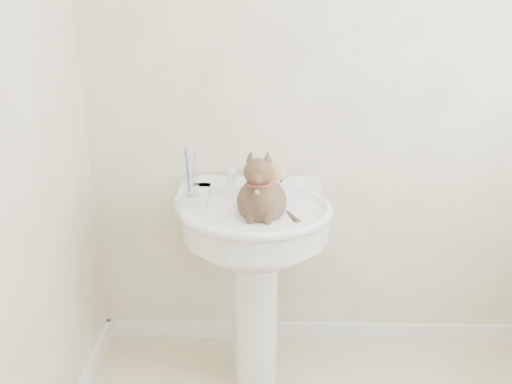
{
  "coord_description": "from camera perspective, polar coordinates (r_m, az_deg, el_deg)",
  "views": [
    {
      "loc": [
        -0.32,
        -1.23,
        1.66
      ],
      "look_at": [
        -0.37,
        0.77,
        0.89
      ],
      "focal_mm": 40.0,
      "sensor_mm": 36.0,
      "label": 1
    }
  ],
  "objects": [
    {
      "name": "pedestal_sink",
      "position": [
        2.27,
        -0.07,
        -4.9
      ],
      "size": [
        0.61,
        0.6,
        0.84
      ],
      "color": "white",
      "rests_on": "floor"
    },
    {
      "name": "wall_back",
      "position": [
        2.39,
        9.3,
        11.0
      ],
      "size": [
        2.2,
        0.0,
        2.5
      ],
      "primitive_type": null,
      "color": "#EEEAC0",
      "rests_on": "ground"
    },
    {
      "name": "faucet",
      "position": [
        2.32,
        0.08,
        1.68
      ],
      "size": [
        0.28,
        0.12,
        0.14
      ],
      "color": "silver",
      "rests_on": "pedestal_sink"
    },
    {
      "name": "toothbrush_cup",
      "position": [
        2.22,
        -6.5,
        0.77
      ],
      "size": [
        0.07,
        0.07,
        0.18
      ],
      "rotation": [
        0.0,
        0.0,
        -0.17
      ],
      "color": "silver",
      "rests_on": "pedestal_sink"
    },
    {
      "name": "cat",
      "position": [
        2.11,
        0.55,
        -0.52
      ],
      "size": [
        0.21,
        0.26,
        0.38
      ],
      "rotation": [
        0.0,
        0.0,
        -0.1
      ],
      "color": "brown",
      "rests_on": "pedestal_sink"
    },
    {
      "name": "soap_bar",
      "position": [
        2.41,
        1.42,
        1.76
      ],
      "size": [
        0.09,
        0.06,
        0.03
      ],
      "primitive_type": "cube",
      "rotation": [
        0.0,
        0.0,
        -0.09
      ],
      "color": "orange",
      "rests_on": "pedestal_sink"
    },
    {
      "name": "baseboard_back",
      "position": [
        2.85,
        7.87,
        -13.64
      ],
      "size": [
        2.2,
        0.02,
        0.09
      ],
      "primitive_type": "cube",
      "color": "white",
      "rests_on": "floor"
    }
  ]
}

